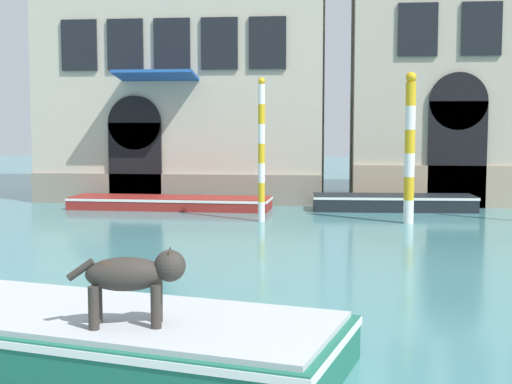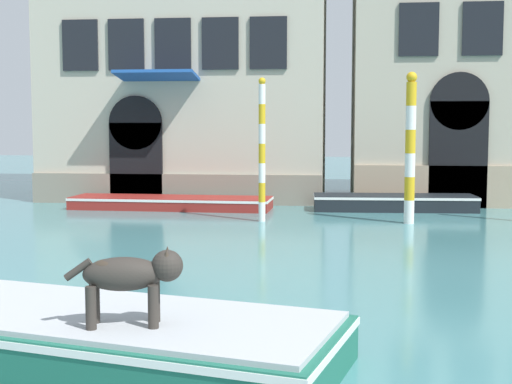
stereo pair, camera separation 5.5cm
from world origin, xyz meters
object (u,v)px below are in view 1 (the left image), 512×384
Objects in this scene: mooring_pole_0 at (410,147)px; boat_moored_far at (393,202)px; boat_moored_near_palazzo at (170,202)px; mooring_pole_3 at (262,150)px; boat_foreground at (78,331)px; dog_on_deck at (134,275)px.

boat_moored_far is at bearing 93.12° from mooring_pole_0.
mooring_pole_0 is (7.29, -2.61, 1.88)m from boat_moored_near_palazzo.
boat_moored_near_palazzo is 7.97m from mooring_pole_0.
boat_moored_far is at bearing 5.18° from boat_moored_near_palazzo.
boat_foreground is at bearing -94.57° from mooring_pole_3.
boat_foreground is 1.60× the size of mooring_pole_0.
boat_moored_near_palazzo is 1.58× the size of mooring_pole_0.
mooring_pole_0 is at bearing 80.91° from boat_foreground.
boat_moored_far reaches higher than boat_moored_near_palazzo.
dog_on_deck is 13.22m from mooring_pole_0.
mooring_pole_3 is (-4.07, -0.03, -0.07)m from mooring_pole_0.
dog_on_deck is at bearing -20.30° from boat_foreground.
mooring_pole_3 reaches higher than dog_on_deck.
boat_moored_far is 1.28× the size of mooring_pole_3.
boat_moored_near_palazzo is at bearing -179.44° from boat_moored_far.
mooring_pole_3 reaches higher than boat_moored_near_palazzo.
mooring_pole_0 reaches higher than boat_moored_far.
boat_moored_near_palazzo is 1.27× the size of boat_moored_far.
mooring_pole_3 is at bearing -37.46° from boat_moored_near_palazzo.
dog_on_deck is 15.47m from boat_moored_near_palazzo.
mooring_pole_0 is (4.17, 12.51, 0.98)m from dog_on_deck.
boat_foreground is at bearing -110.67° from boat_moored_far.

